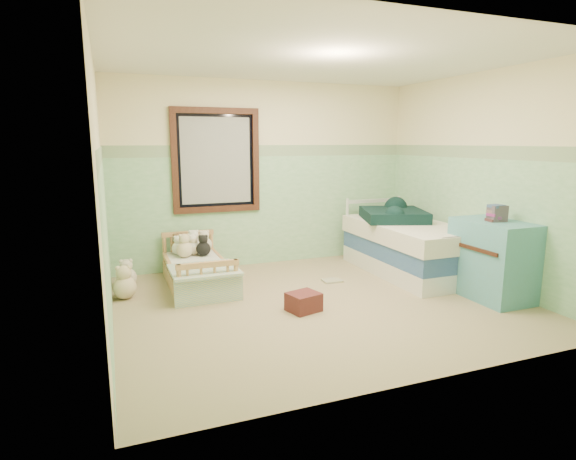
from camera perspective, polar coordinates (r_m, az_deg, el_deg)
name	(u,v)px	position (r m, az deg, el deg)	size (l,w,h in m)	color
floor	(320,303)	(5.07, 3.93, -8.91)	(4.20, 3.60, 0.02)	olive
ceiling	(323,57)	(4.85, 4.34, 20.42)	(4.20, 3.60, 0.02)	silver
wall_back	(266,175)	(6.47, -2.69, 6.80)	(4.20, 0.04, 2.50)	beige
wall_front	(436,209)	(3.27, 17.62, 2.43)	(4.20, 0.04, 2.50)	beige
wall_left	(101,194)	(4.35, -21.89, 4.11)	(0.04, 3.60, 2.50)	beige
wall_right	(482,180)	(6.00, 22.72, 5.68)	(0.04, 3.60, 2.50)	beige
wainscot_mint	(267,211)	(6.51, -2.61, 2.40)	(4.20, 0.01, 1.50)	#78B57E
border_strip	(266,151)	(6.44, -2.68, 9.68)	(4.20, 0.01, 0.15)	#4C7E4C
window_frame	(216,161)	(6.23, -8.78, 8.39)	(1.16, 0.06, 1.36)	black
window_blinds	(216,161)	(6.24, -8.80, 8.39)	(0.92, 0.01, 1.12)	#B8B8B4
toddler_bed_frame	(198,279)	(5.68, -10.98, -5.89)	(0.67, 1.34, 0.17)	#AC6D43
toddler_mattress	(197,267)	(5.64, -11.03, -4.47)	(0.61, 1.28, 0.12)	silver
patchwork_quilt	(204,270)	(5.23, -10.26, -4.81)	(0.73, 0.67, 0.03)	#75A8C2
plush_bed_brown	(178,247)	(6.07, -13.31, -2.02)	(0.18, 0.18, 0.18)	brown
plush_bed_white	(194,245)	(6.09, -11.46, -1.80)	(0.20, 0.20, 0.20)	white
plush_bed_tan	(185,249)	(5.86, -12.54, -2.34)	(0.20, 0.20, 0.20)	beige
plush_bed_dark	(203,249)	(5.90, -10.32, -2.28)	(0.18, 0.18, 0.18)	black
plush_floor_cream	(127,278)	(5.84, -19.14, -5.54)	(0.23, 0.23, 0.23)	beige
plush_floor_tan	(125,288)	(5.43, -19.38, -6.67)	(0.25, 0.25, 0.25)	beige
twin_bed_frame	(408,265)	(6.30, 14.45, -4.15)	(0.92, 1.84, 0.22)	white
twin_boxspring	(408,248)	(6.25, 14.54, -2.20)	(0.92, 1.84, 0.22)	navy
twin_mattress	(409,232)	(6.21, 14.64, -0.22)	(0.96, 1.88, 0.22)	beige
teal_blanket	(393,215)	(6.39, 12.79, 1.81)	(0.78, 0.83, 0.14)	black
dresser	(492,260)	(5.56, 23.72, -3.34)	(0.53, 0.86, 0.86)	teal
book_stack	(497,213)	(5.45, 24.25, 1.87)	(0.17, 0.13, 0.17)	brown
red_pillow	(304,302)	(4.78, 1.92, -8.80)	(0.30, 0.26, 0.19)	maroon
floor_book	(332,281)	(5.80, 5.42, -6.18)	(0.23, 0.18, 0.02)	yellow
extra_plush_0	(205,245)	(6.10, -10.19, -1.78)	(0.19, 0.19, 0.19)	beige
extra_plush_1	(178,247)	(6.08, -13.33, -2.09)	(0.16, 0.16, 0.16)	white
extra_plush_2	(178,248)	(6.02, -13.27, -2.19)	(0.17, 0.17, 0.17)	white
extra_plush_3	(193,248)	(5.98, -11.57, -2.15)	(0.18, 0.18, 0.18)	white
extra_plush_4	(194,249)	(5.97, -11.49, -2.25)	(0.16, 0.16, 0.16)	beige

